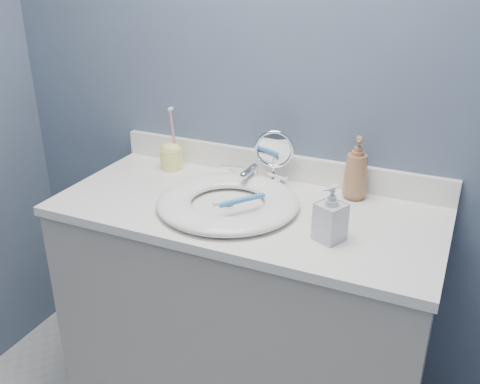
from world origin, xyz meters
The scene contains 12 objects.
back_wall centered at (0.00, 1.25, 1.20)m, with size 2.20×0.02×2.40m, color slate.
vanity_cabinet centered at (0.00, 0.97, 0.42)m, with size 1.20×0.55×0.85m, color #A6A097.
countertop centered at (0.00, 0.97, 0.86)m, with size 1.22×0.57×0.03m, color white.
backsplash centered at (0.00, 1.24, 0.93)m, with size 1.22×0.02×0.09m, color white.
basin centered at (-0.05, 0.94, 0.90)m, with size 0.45×0.45×0.04m, color white, non-canonical shape.
drain centered at (-0.05, 0.94, 0.88)m, with size 0.04×0.04×0.01m, color silver.
faucet centered at (-0.05, 1.14, 0.91)m, with size 0.25×0.13×0.07m.
makeup_mirror centered at (0.02, 1.17, 0.99)m, with size 0.13×0.08×0.20m.
soap_bottle_amber centered at (0.29, 1.18, 0.98)m, with size 0.08×0.08×0.21m, color #986844.
soap_bottle_clear centered at (0.30, 0.88, 0.96)m, with size 0.07×0.08×0.16m, color silver.
toothbrush_holder centered at (-0.38, 1.15, 0.93)m, with size 0.08×0.08×0.23m.
toothbrush_lying centered at (0.00, 0.92, 0.92)m, with size 0.11×0.15×0.02m.
Camera 1 is at (0.61, -0.42, 1.62)m, focal length 40.00 mm.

